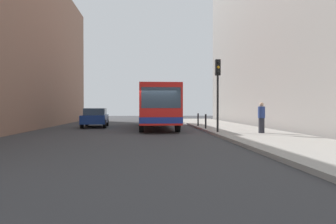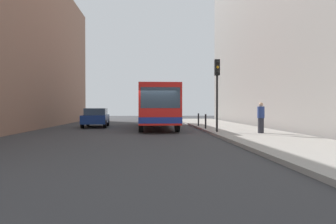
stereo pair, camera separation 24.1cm
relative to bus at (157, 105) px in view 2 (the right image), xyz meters
name	(u,v)px [view 2 (the right image)]	position (x,y,z in m)	size (l,w,h in m)	color
ground_plane	(154,133)	(-0.32, -4.87, -1.73)	(80.00, 80.00, 0.00)	#38383A
sidewalk	(243,132)	(5.08, -4.87, -1.65)	(4.40, 40.00, 0.15)	#9E9991
building_right	(307,7)	(11.18, -0.87, 7.26)	(7.00, 32.00, 17.98)	gray
bus	(157,105)	(0.00, 0.00, 0.00)	(2.61, 11.04, 3.00)	red
car_beside_bus	(96,117)	(-4.77, 1.48, -0.94)	(2.06, 4.49, 1.48)	navy
car_behind_bus	(158,114)	(0.44, 10.80, -0.94)	(1.95, 4.44, 1.48)	black
traffic_light	(217,81)	(3.23, -5.96, 1.28)	(0.28, 0.33, 4.10)	black
bollard_near	(206,121)	(3.13, -3.05, -1.10)	(0.11, 0.11, 0.95)	black
bollard_mid	(198,120)	(3.13, -0.15, -1.10)	(0.11, 0.11, 0.95)	black
pedestrian_near_signal	(261,118)	(5.44, -6.85, -0.75)	(0.38, 0.38, 1.66)	#26262D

